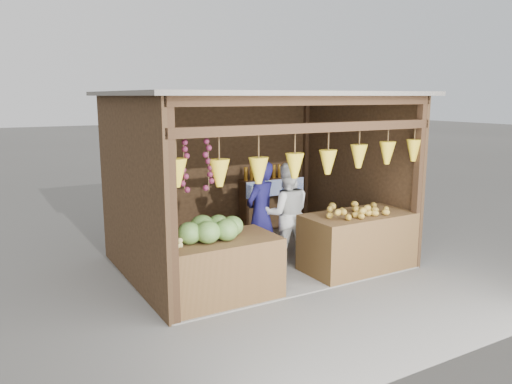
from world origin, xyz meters
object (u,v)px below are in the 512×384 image
at_px(woman_standing, 286,214).
at_px(vendor_seated, 154,222).
at_px(counter_right, 357,242).
at_px(man_standing, 261,214).
at_px(counter_left, 217,270).

bearing_deg(woman_standing, vendor_seated, 9.62).
distance_m(counter_right, man_standing, 1.53).
relative_size(counter_right, man_standing, 1.02).
height_order(man_standing, woman_standing, man_standing).
xyz_separation_m(counter_right, vendor_seated, (-2.75, 1.22, 0.39)).
relative_size(counter_right, woman_standing, 1.05).
xyz_separation_m(counter_left, vendor_seated, (-0.41, 1.19, 0.42)).
bearing_deg(counter_left, man_standing, 37.47).
bearing_deg(counter_left, woman_standing, 25.91).
bearing_deg(vendor_seated, counter_left, 118.83).
xyz_separation_m(counter_left, counter_right, (2.33, -0.03, 0.03)).
bearing_deg(vendor_seated, man_standing, 179.82).
bearing_deg(man_standing, counter_left, 14.56).
height_order(counter_right, vendor_seated, vendor_seated).
distance_m(counter_left, vendor_seated, 1.33).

